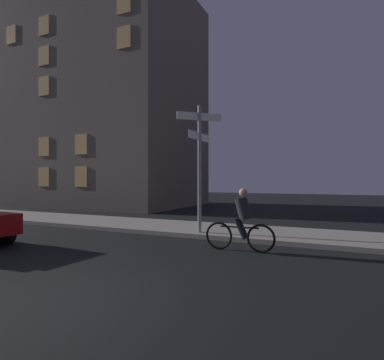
{
  "coord_description": "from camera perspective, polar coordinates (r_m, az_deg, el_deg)",
  "views": [
    {
      "loc": [
        4.08,
        -3.4,
        1.83
      ],
      "look_at": [
        -0.22,
        5.71,
        1.82
      ],
      "focal_mm": 30.28,
      "sensor_mm": 36.0,
      "label": 1
    }
  ],
  "objects": [
    {
      "name": "building_left_block",
      "position": [
        24.98,
        -14.6,
        12.58
      ],
      "size": [
        12.41,
        8.5,
        14.49
      ],
      "color": "#6B6056",
      "rests_on": "ground_plane"
    },
    {
      "name": "signpost",
      "position": [
        10.39,
        1.34,
        4.03
      ],
      "size": [
        1.1,
        1.59,
        4.06
      ],
      "color": "gray",
      "rests_on": "sidewalk_kerb"
    },
    {
      "name": "cyclist",
      "position": [
        8.41,
        8.69,
        -7.32
      ],
      "size": [
        1.82,
        0.34,
        1.61
      ],
      "color": "black",
      "rests_on": "ground_plane"
    },
    {
      "name": "sidewalk_kerb",
      "position": [
        11.39,
        3.99,
        -8.82
      ],
      "size": [
        40.0,
        2.82,
        0.14
      ],
      "primitive_type": "cube",
      "color": "gray",
      "rests_on": "ground_plane"
    },
    {
      "name": "ground_plane",
      "position": [
        5.62,
        -24.92,
        -18.92
      ],
      "size": [
        80.0,
        80.0,
        0.0
      ],
      "primitive_type": "plane",
      "color": "black"
    }
  ]
}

